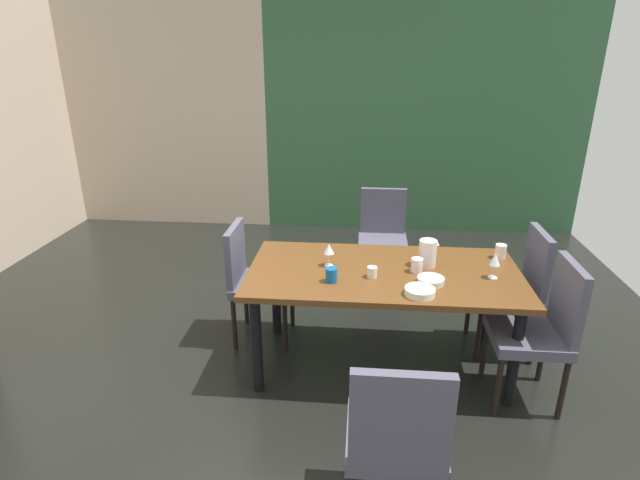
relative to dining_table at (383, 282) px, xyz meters
The scene contains 18 objects.
ground_plane 1.01m from the dining_table, behind, with size 6.28×6.26×0.02m, color black.
back_panel_interior 4.00m from the dining_table, 131.47° to the left, with size 2.55×0.10×2.65m, color beige.
garden_window_panel 3.08m from the dining_table, 79.85° to the left, with size 3.73×0.10×2.65m, color #356340.
dining_table is the anchor object (origin of this frame).
chair_right_far 1.01m from the dining_table, 16.46° to the left, with size 0.44×0.44×0.94m.
chair_right_near 1.01m from the dining_table, 16.44° to the right, with size 0.44×0.44×0.95m.
chair_left_far 1.01m from the dining_table, 163.50° to the left, with size 0.45×0.44×0.91m.
chair_head_near 1.31m from the dining_table, 88.94° to the right, with size 0.44×0.44×0.95m.
chair_head_far 1.31m from the dining_table, 88.39° to the left, with size 0.44×0.45×0.91m.
wine_glass_rear 0.43m from the dining_table, behind, with size 0.07×0.07×0.16m.
wine_glass_south 0.73m from the dining_table, ahead, with size 0.07×0.07×0.17m.
serving_bowl_east 0.41m from the dining_table, 58.85° to the right, with size 0.18×0.18×0.04m, color beige.
serving_bowl_center 0.35m from the dining_table, 30.76° to the right, with size 0.17×0.17×0.04m, color beige.
cup_north 0.88m from the dining_table, 19.36° to the left, with size 0.08×0.08×0.10m, color white.
cup_right 0.41m from the dining_table, 149.30° to the right, with size 0.07×0.07×0.09m, color #12538F.
cup_near_shelf 0.25m from the dining_table, ahead, with size 0.08×0.08×0.10m, color silver.
cup_corner 0.18m from the dining_table, 125.72° to the right, with size 0.06×0.06×0.07m, color silver.
pitcher_left 0.36m from the dining_table, 19.84° to the left, with size 0.13×0.12×0.19m.
Camera 1 is at (0.59, -2.93, 2.12)m, focal length 28.00 mm.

